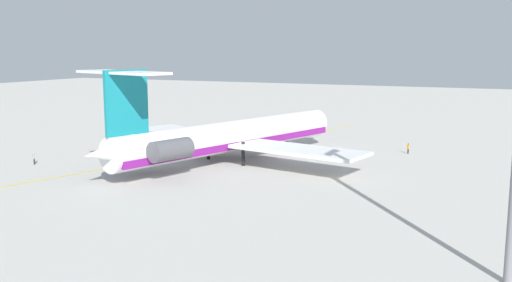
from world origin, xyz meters
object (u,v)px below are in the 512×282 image
at_px(ground_crew_portside, 34,157).
at_px(ground_crew_near_tail, 408,147).
at_px(main_jetliner, 225,137).
at_px(ground_crew_near_nose, 226,127).

bearing_deg(ground_crew_portside, ground_crew_near_tail, -49.26).
xyz_separation_m(main_jetliner, ground_crew_portside, (13.26, -24.84, -2.75)).
distance_m(ground_crew_near_nose, ground_crew_near_tail, 38.75).
bearing_deg(ground_crew_near_tail, main_jetliner, -19.64).
relative_size(ground_crew_near_tail, ground_crew_portside, 0.96).
distance_m(main_jetliner, ground_crew_near_nose, 30.66).
bearing_deg(ground_crew_near_nose, ground_crew_near_tail, -40.21).
xyz_separation_m(ground_crew_near_nose, ground_crew_near_tail, (8.38, 37.84, 0.03)).
distance_m(main_jetliner, ground_crew_portside, 28.29).
relative_size(main_jetliner, ground_crew_near_tail, 27.38).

